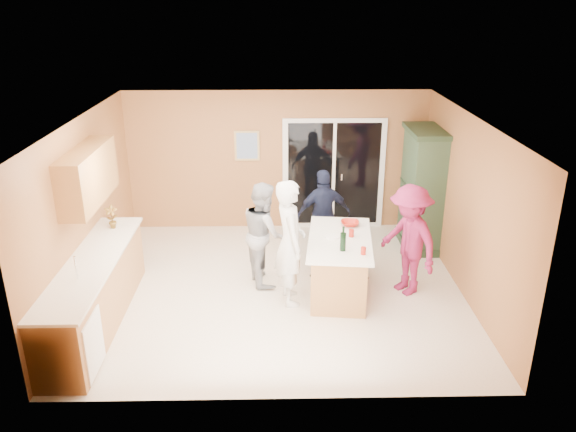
{
  "coord_description": "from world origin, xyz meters",
  "views": [
    {
      "loc": [
        -0.01,
        -7.53,
        4.17
      ],
      "look_at": [
        0.15,
        0.1,
        1.15
      ],
      "focal_mm": 35.0,
      "sensor_mm": 36.0,
      "label": 1
    }
  ],
  "objects_px": {
    "kitchen_island": "(339,267)",
    "woman_magenta": "(409,240)",
    "green_hutch": "(422,190)",
    "woman_navy": "(324,215)",
    "woman_white": "(290,243)",
    "woman_grey": "(264,233)"
  },
  "relations": [
    {
      "from": "green_hutch",
      "to": "woman_grey",
      "type": "distance_m",
      "value": 3.0
    },
    {
      "from": "green_hutch",
      "to": "woman_white",
      "type": "relative_size",
      "value": 1.15
    },
    {
      "from": "woman_white",
      "to": "woman_navy",
      "type": "distance_m",
      "value": 1.53
    },
    {
      "from": "woman_white",
      "to": "woman_magenta",
      "type": "height_order",
      "value": "woman_white"
    },
    {
      "from": "woman_navy",
      "to": "woman_magenta",
      "type": "xyz_separation_m",
      "value": [
        1.15,
        -1.17,
        0.06
      ]
    },
    {
      "from": "kitchen_island",
      "to": "woman_navy",
      "type": "xyz_separation_m",
      "value": [
        -0.14,
        1.18,
        0.37
      ]
    },
    {
      "from": "kitchen_island",
      "to": "woman_grey",
      "type": "height_order",
      "value": "woman_grey"
    },
    {
      "from": "kitchen_island",
      "to": "green_hutch",
      "type": "height_order",
      "value": "green_hutch"
    },
    {
      "from": "green_hutch",
      "to": "woman_magenta",
      "type": "height_order",
      "value": "green_hutch"
    },
    {
      "from": "kitchen_island",
      "to": "woman_magenta",
      "type": "bearing_deg",
      "value": 6.55
    },
    {
      "from": "woman_white",
      "to": "woman_navy",
      "type": "relative_size",
      "value": 1.18
    },
    {
      "from": "woman_grey",
      "to": "woman_navy",
      "type": "relative_size",
      "value": 1.03
    },
    {
      "from": "kitchen_island",
      "to": "woman_white",
      "type": "bearing_deg",
      "value": -156.11
    },
    {
      "from": "kitchen_island",
      "to": "woman_magenta",
      "type": "distance_m",
      "value": 1.09
    },
    {
      "from": "green_hutch",
      "to": "woman_navy",
      "type": "distance_m",
      "value": 1.82
    },
    {
      "from": "woman_white",
      "to": "woman_magenta",
      "type": "relative_size",
      "value": 1.1
    },
    {
      "from": "kitchen_island",
      "to": "woman_navy",
      "type": "height_order",
      "value": "woman_navy"
    },
    {
      "from": "woman_grey",
      "to": "woman_navy",
      "type": "bearing_deg",
      "value": -65.42
    },
    {
      "from": "green_hutch",
      "to": "woman_navy",
      "type": "height_order",
      "value": "green_hutch"
    },
    {
      "from": "woman_white",
      "to": "woman_navy",
      "type": "height_order",
      "value": "woman_white"
    },
    {
      "from": "kitchen_island",
      "to": "woman_magenta",
      "type": "xyz_separation_m",
      "value": [
        1.01,
        0.0,
        0.43
      ]
    },
    {
      "from": "green_hutch",
      "to": "woman_magenta",
      "type": "relative_size",
      "value": 1.26
    }
  ]
}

